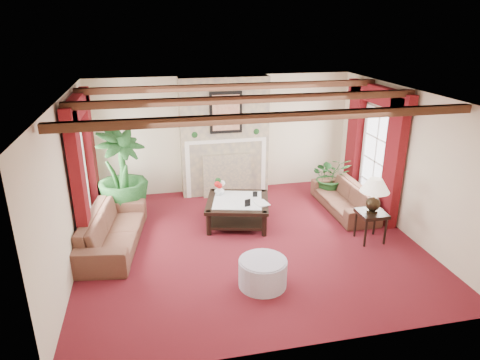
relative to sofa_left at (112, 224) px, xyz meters
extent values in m
plane|color=#4D0D17|center=(2.43, -0.40, -0.44)|extent=(6.00, 6.00, 0.00)
plane|color=white|center=(2.43, -0.40, 2.26)|extent=(6.00, 6.00, 0.00)
cube|color=beige|center=(2.43, 2.35, 0.91)|extent=(6.00, 0.02, 2.70)
cube|color=beige|center=(-0.57, -0.40, 0.91)|extent=(0.02, 5.50, 2.70)
cube|color=beige|center=(5.43, -0.40, 0.91)|extent=(0.02, 5.50, 2.70)
imported|color=#390F19|center=(0.00, 0.00, 0.00)|extent=(2.43, 1.30, 0.88)
imported|color=#390F19|center=(4.74, 0.58, -0.06)|extent=(1.96, 0.59, 0.76)
imported|color=black|center=(0.15, 1.30, 0.08)|extent=(2.89, 2.89, 1.04)
imported|color=black|center=(4.75, 1.38, -0.06)|extent=(1.14, 1.21, 0.76)
cylinder|color=#9996AA|center=(2.31, -1.75, -0.22)|extent=(0.74, 0.74, 0.43)
imported|color=silver|center=(2.08, 0.80, 0.16)|extent=(0.30, 0.31, 0.20)
imported|color=black|center=(2.69, 0.15, 0.22)|extent=(0.24, 0.12, 0.32)
camera|label=1|loc=(0.79, -7.18, 3.42)|focal=32.00mm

